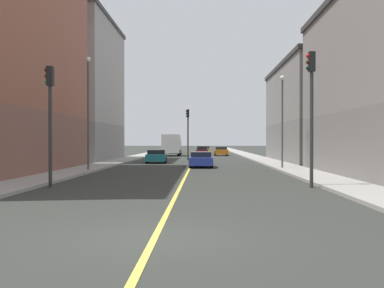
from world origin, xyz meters
TOP-DOWN VIEW (x-y plane):
  - ground_plane at (0.00, 0.00)m, footprint 400.00×400.00m
  - sidewalk_left at (7.67, 49.00)m, footprint 2.54×168.00m
  - sidewalk_right at (-7.67, 49.00)m, footprint 2.54×168.00m
  - lane_center_stripe at (0.00, 49.00)m, footprint 0.16×154.00m
  - building_left_mid at (13.18, 36.66)m, footprint 8.77×19.86m
  - building_right_midblock at (-13.18, 38.92)m, footprint 8.77×15.82m
  - traffic_light_left_near at (5.98, 10.56)m, footprint 0.40×0.32m
  - traffic_light_right_near at (-6.02, 10.56)m, footprint 0.40×0.32m
  - traffic_light_median_far at (-0.67, 40.41)m, footprint 0.40×0.32m
  - street_lamp_left_near at (7.00, 23.81)m, footprint 0.36×0.36m
  - street_lamp_right_near at (-7.00, 21.27)m, footprint 0.36×0.36m
  - car_orange at (3.71, 56.24)m, footprint 1.98×4.12m
  - car_teal at (-3.50, 33.64)m, footprint 2.09×4.05m
  - car_blue at (0.89, 26.67)m, footprint 1.92×4.44m
  - car_silver at (-3.89, 67.86)m, footprint 1.92×4.44m
  - car_yellow at (1.18, 62.48)m, footprint 1.99×4.29m
  - car_maroon at (0.94, 56.43)m, footprint 1.88×4.12m
  - box_truck at (-3.52, 55.03)m, footprint 2.53×7.35m

SIDE VIEW (x-z plane):
  - ground_plane at x=0.00m, z-range 0.00..0.00m
  - lane_center_stripe at x=0.00m, z-range 0.00..0.01m
  - sidewalk_left at x=7.67m, z-range 0.00..0.15m
  - sidewalk_right at x=-7.67m, z-range 0.00..0.15m
  - car_blue at x=0.89m, z-range 0.00..1.27m
  - car_teal at x=-3.50m, z-range -0.01..1.28m
  - car_orange at x=3.71m, z-range -0.01..1.30m
  - car_maroon at x=0.94m, z-range -0.03..1.36m
  - car_yellow at x=1.18m, z-range 0.00..1.36m
  - car_silver at x=-3.89m, z-range -0.01..1.37m
  - box_truck at x=-3.52m, z-range 0.09..3.17m
  - traffic_light_right_near at x=-6.02m, z-range 0.85..6.44m
  - traffic_light_median_far at x=-0.67m, z-range 0.86..6.57m
  - traffic_light_left_near at x=5.98m, z-range 0.90..7.09m
  - street_lamp_left_near at x=7.00m, z-range 0.90..7.81m
  - street_lamp_right_near at x=-7.00m, z-range 0.93..8.82m
  - building_left_mid at x=13.18m, z-range 0.01..10.10m
  - building_right_midblock at x=-13.18m, z-range 0.01..15.44m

